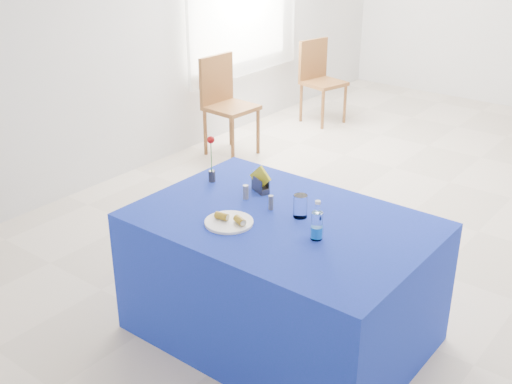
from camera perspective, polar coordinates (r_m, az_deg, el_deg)
floor at (r=5.44m, az=13.72°, el=-1.74°), size 7.00×7.00×0.00m
plate at (r=3.45m, az=-2.42°, el=-2.70°), size 0.26×0.26×0.01m
drinking_glass at (r=3.50m, az=3.96°, el=-1.26°), size 0.08×0.08×0.13m
salt_shaker at (r=3.71m, az=-0.92°, el=-0.01°), size 0.03×0.03×0.08m
pepper_shaker at (r=3.58m, az=1.33°, el=-0.94°), size 0.03×0.03×0.08m
blue_table at (r=3.69m, az=2.27°, el=-7.66°), size 1.60×1.10×0.76m
water_bottle at (r=3.28m, az=5.43°, el=-3.07°), size 0.06×0.06×0.21m
napkin_holder at (r=3.80m, az=0.40°, el=0.74°), size 0.15×0.10×0.17m
rose_vase at (r=3.91m, az=-3.99°, el=2.82°), size 0.05×0.05×0.29m
chair_win_a at (r=6.39m, az=-2.81°, el=8.32°), size 0.46×0.46×0.97m
chair_win_b at (r=7.42m, az=5.60°, el=10.30°), size 0.49×0.49×0.92m
banana_pieces at (r=3.43m, az=-2.25°, el=-2.36°), size 0.19×0.08×0.04m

